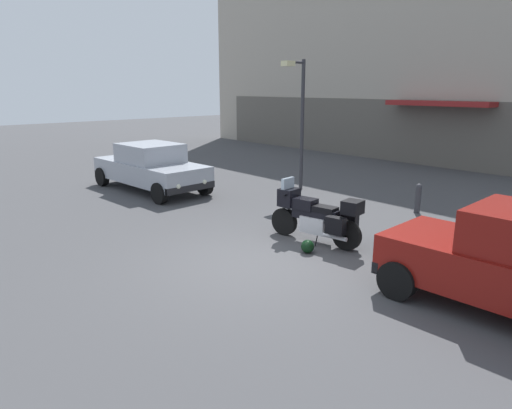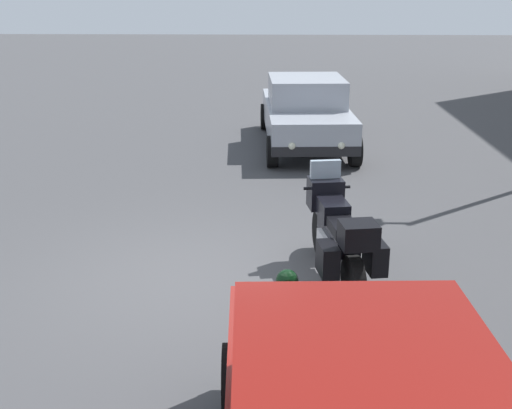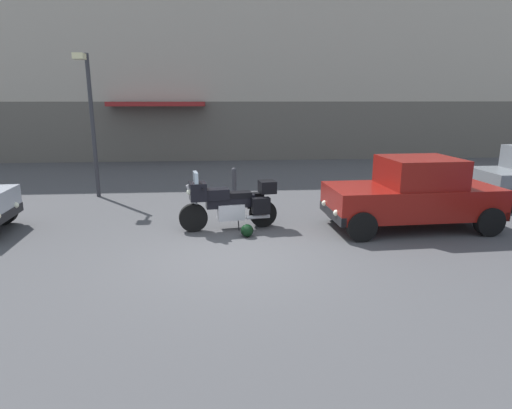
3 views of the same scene
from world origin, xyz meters
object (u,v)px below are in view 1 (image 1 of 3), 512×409
(motorcycle, at_px, (316,215))
(car_sedan_far, at_px, (151,167))
(streetlamp_curbside, at_px, (299,111))
(helmet, at_px, (308,246))
(bollard_curbside, at_px, (418,197))

(motorcycle, bearing_deg, car_sedan_far, -8.24)
(streetlamp_curbside, bearing_deg, car_sedan_far, -130.67)
(helmet, bearing_deg, motorcycle, 118.13)
(motorcycle, xyz_separation_m, bollard_curbside, (0.21, 3.95, -0.19))
(car_sedan_far, bearing_deg, motorcycle, -2.42)
(bollard_curbside, bearing_deg, motorcycle, -93.07)
(streetlamp_curbside, bearing_deg, helmet, -44.56)
(motorcycle, height_order, streetlamp_curbside, streetlamp_curbside)
(motorcycle, xyz_separation_m, helmet, (0.33, -0.62, -0.48))
(helmet, distance_m, car_sedan_far, 7.53)
(helmet, xyz_separation_m, car_sedan_far, (-7.48, 0.53, 0.64))
(motorcycle, distance_m, helmet, 0.86)
(motorcycle, relative_size, helmet, 8.05)
(helmet, height_order, car_sedan_far, car_sedan_far)
(motorcycle, relative_size, car_sedan_far, 0.48)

